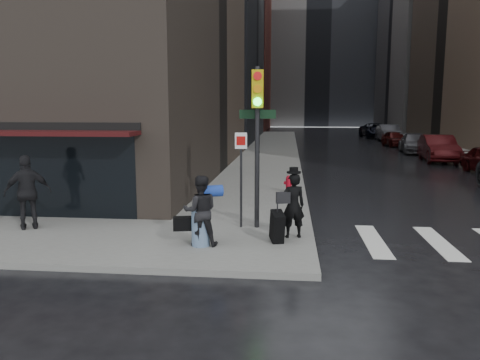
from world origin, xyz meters
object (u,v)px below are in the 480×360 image
Objects in this scene: man_overcoat at (290,209)px; man_greycoat at (28,192)px; man_jeans at (200,211)px; parked_car_2 at (438,148)px; traffic_light at (256,125)px; parked_car_6 at (375,131)px; fire_hydrant at (289,185)px; parked_car_4 at (395,139)px; parked_car_3 at (415,143)px; parked_car_5 at (389,133)px.

man_greycoat is at bearing -16.09° from man_overcoat.
man_jeans is 22.86m from parked_car_2.
traffic_light is (1.16, 1.74, 1.91)m from man_jeans.
man_jeans is 44.58m from parked_car_6.
traffic_light is (5.97, 0.71, 1.75)m from man_greycoat.
man_greycoat is at bearing -177.26° from traffic_light.
traffic_light is 0.73× the size of parked_car_6.
parked_car_6 is at bearing -117.07° from man_overcoat.
man_greycoat reaches higher than parked_car_6.
parked_car_2 is (9.28, 12.71, 0.38)m from fire_hydrant.
parked_car_4 is (9.13, 24.30, 0.23)m from fire_hydrant.
parked_car_3 is 11.61m from parked_car_5.
fire_hydrant is at bearing -108.58° from parked_car_6.
man_overcoat is at bearing -110.47° from parked_car_2.
parked_car_5 is 5.80m from parked_car_6.
parked_car_4 is 0.68× the size of parked_car_6.
traffic_light is 0.85× the size of parked_car_2.
parked_car_5 is at bearing -119.50° from man_jeans.
man_jeans is at bearing 7.40° from man_overcoat.
fire_hydrant is 31.66m from parked_car_5.
parked_car_5 reaches higher than parked_car_2.
man_greycoat is at bearing -138.17° from fire_hydrant.
man_jeans reaches higher than parked_car_5.
man_overcoat is 21.16m from parked_car_2.
fire_hydrant is at bearing -110.82° from parked_car_3.
parked_car_6 is (11.56, 43.06, -0.18)m from man_jeans.
parked_car_2 is at bearing -130.30° from man_overcoat.
fire_hydrant is 0.17× the size of parked_car_4.
parked_car_5 is at bearing 93.74° from parked_car_2.
parked_car_5 is (0.66, 5.80, 0.17)m from parked_car_4.
man_greycoat is (-4.81, 1.03, 0.15)m from man_jeans.
parked_car_2 is 1.28× the size of parked_car_4.
man_jeans is 2.54× the size of fire_hydrant.
traffic_light reaches higher than man_overcoat.
man_jeans is at bearing -108.75° from parked_car_6.
parked_car_2 reaches higher than fire_hydrant.
traffic_light reaches higher than fire_hydrant.
man_greycoat is at bearing -117.33° from parked_car_3.
man_overcoat is at bearing -89.67° from fire_hydrant.
parked_car_2 is at bearing -93.33° from parked_car_4.
traffic_light is at bearing 155.95° from man_greycoat.
traffic_light is at bearing -135.73° from man_jeans.
parked_car_6 is at bearing 92.17° from parked_car_5.
parked_car_3 is at bearing 63.20° from fire_hydrant.
man_overcoat reaches higher than fire_hydrant.
parked_car_3 is 1.23× the size of parked_car_4.
man_jeans is 39.09m from parked_car_5.
parked_car_2 is at bearing 53.87° from fire_hydrant.
fire_hydrant is 15.74m from parked_car_2.
parked_car_5 is (10.66, 35.52, -2.05)m from traffic_light.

